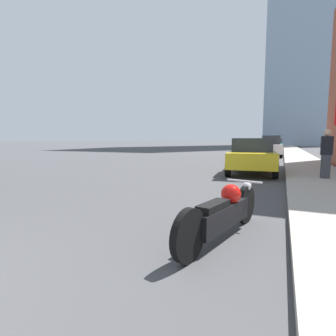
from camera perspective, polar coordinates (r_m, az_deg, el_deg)
The scene contains 9 objects.
sidewalk at distance 39.82m, azimuth 25.51°, elevation 3.56°, with size 2.28×240.00×0.15m.
distant_tower at distance 82.54m, azimuth 27.93°, elevation 29.47°, with size 16.72×16.72×70.01m.
motorcycle at distance 4.11m, azimuth 12.04°, elevation -9.39°, with size 0.84×2.55×0.80m.
parked_car_yellow at distance 12.06m, azimuth 17.79°, elevation 2.63°, with size 2.28×4.34×1.55m.
parked_car_white at distance 24.45m, azimuth 21.34°, elevation 4.39°, with size 2.10×4.59×1.84m.
parked_car_green at distance 34.82m, azimuth 21.89°, elevation 4.70°, with size 2.18×4.34×1.68m.
parked_car_blue at distance 47.69m, azimuth 22.65°, elevation 4.87°, with size 1.86×4.60×1.56m.
parked_car_red at distance 58.09m, azimuth 22.63°, elevation 5.12°, with size 2.00×4.26×1.76m.
pedestrian at distance 10.62m, azimuth 31.21°, elevation 2.77°, with size 0.36×0.24×1.70m.
Camera 1 is at (3.96, 0.23, 1.49)m, focal length 28.00 mm.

